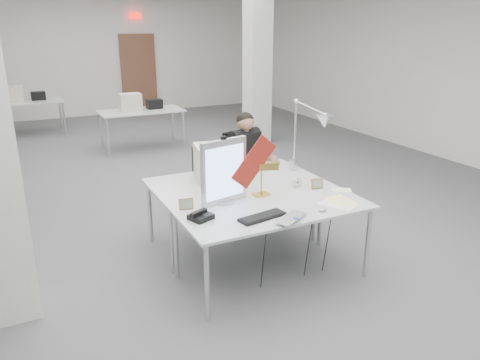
% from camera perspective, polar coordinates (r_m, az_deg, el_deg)
% --- Properties ---
extents(room_shell, '(10.04, 14.04, 3.24)m').
position_cam_1_polar(room_shell, '(6.54, -7.36, 12.41)').
color(room_shell, '#525255').
rests_on(room_shell, ground).
extents(desk_main, '(1.80, 0.90, 0.02)m').
position_cam_1_polar(desk_main, '(4.40, 4.06, -3.37)').
color(desk_main, silver).
rests_on(desk_main, room_shell).
extents(desk_second, '(1.80, 0.90, 0.02)m').
position_cam_1_polar(desk_second, '(5.15, -0.95, -0.00)').
color(desk_second, silver).
rests_on(desk_second, room_shell).
extents(bg_desk_a, '(1.60, 0.80, 0.02)m').
position_cam_1_polar(bg_desk_a, '(9.44, -11.95, 8.22)').
color(bg_desk_a, silver).
rests_on(bg_desk_a, room_shell).
extents(bg_desk_b, '(1.60, 0.80, 0.02)m').
position_cam_1_polar(bg_desk_b, '(11.34, -24.80, 8.62)').
color(bg_desk_b, silver).
rests_on(bg_desk_b, room_shell).
extents(office_chair, '(0.65, 0.65, 1.06)m').
position_cam_1_polar(office_chair, '(6.04, 0.43, 0.75)').
color(office_chair, black).
rests_on(office_chair, room_shell).
extents(seated_person, '(0.67, 0.75, 0.96)m').
position_cam_1_polar(seated_person, '(5.90, 0.66, 4.03)').
color(seated_person, black).
rests_on(seated_person, office_chair).
extents(monitor, '(0.50, 0.16, 0.62)m').
position_cam_1_polar(monitor, '(4.38, -1.98, 1.04)').
color(monitor, silver).
rests_on(monitor, desk_main).
extents(pennant, '(0.48, 0.02, 0.52)m').
position_cam_1_polar(pennant, '(4.46, 1.71, 2.19)').
color(pennant, maroon).
rests_on(pennant, monitor).
extents(keyboard, '(0.47, 0.22, 0.02)m').
position_cam_1_polar(keyboard, '(4.13, 2.75, -4.51)').
color(keyboard, black).
rests_on(keyboard, desk_main).
extents(laptop, '(0.43, 0.38, 0.03)m').
position_cam_1_polar(laptop, '(4.08, 6.88, -4.87)').
color(laptop, silver).
rests_on(laptop, desk_main).
extents(mouse, '(0.10, 0.08, 0.03)m').
position_cam_1_polar(mouse, '(4.33, 10.05, -3.59)').
color(mouse, '#B6B5BA').
rests_on(mouse, desk_main).
extents(bankers_lamp, '(0.29, 0.19, 0.31)m').
position_cam_1_polar(bankers_lamp, '(4.61, 2.63, -0.07)').
color(bankers_lamp, gold).
rests_on(bankers_lamp, desk_main).
extents(desk_phone, '(0.23, 0.22, 0.05)m').
position_cam_1_polar(desk_phone, '(4.11, -4.79, -4.48)').
color(desk_phone, black).
rests_on(desk_phone, desk_main).
extents(picture_frame_left, '(0.14, 0.06, 0.11)m').
position_cam_1_polar(picture_frame_left, '(4.33, -6.60, -2.90)').
color(picture_frame_left, '#AD8D4A').
rests_on(picture_frame_left, desk_main).
extents(picture_frame_right, '(0.14, 0.05, 0.11)m').
position_cam_1_polar(picture_frame_right, '(4.90, 9.39, -0.44)').
color(picture_frame_right, '#A47E46').
rests_on(picture_frame_right, desk_main).
extents(desk_clock, '(0.11, 0.03, 0.10)m').
position_cam_1_polar(desk_clock, '(4.92, 6.91, -0.27)').
color(desk_clock, silver).
rests_on(desk_clock, desk_main).
extents(paper_stack_a, '(0.35, 0.39, 0.01)m').
position_cam_1_polar(paper_stack_a, '(4.52, 11.85, -2.92)').
color(paper_stack_a, white).
rests_on(paper_stack_a, desk_main).
extents(paper_stack_b, '(0.20, 0.28, 0.01)m').
position_cam_1_polar(paper_stack_b, '(4.62, 12.15, -2.46)').
color(paper_stack_b, '#FFFD98').
rests_on(paper_stack_b, desk_main).
extents(paper_stack_c, '(0.23, 0.21, 0.01)m').
position_cam_1_polar(paper_stack_c, '(4.90, 12.29, -1.22)').
color(paper_stack_c, white).
rests_on(paper_stack_c, desk_main).
extents(beige_monitor, '(0.49, 0.47, 0.39)m').
position_cam_1_polar(beige_monitor, '(5.05, -3.03, 2.09)').
color(beige_monitor, beige).
rests_on(beige_monitor, desk_second).
extents(architect_lamp, '(0.36, 0.66, 0.81)m').
position_cam_1_polar(architect_lamp, '(5.20, 8.20, 4.78)').
color(architect_lamp, silver).
rests_on(architect_lamp, desk_second).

